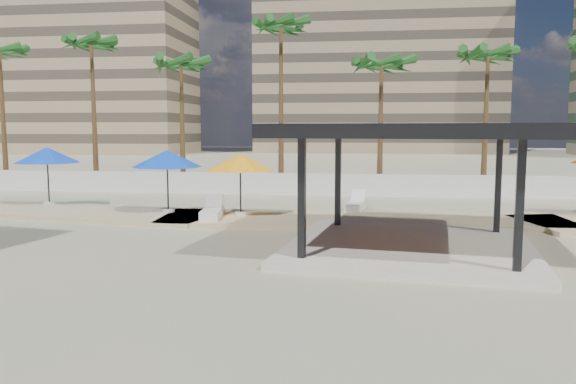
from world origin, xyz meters
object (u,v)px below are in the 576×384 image
(umbrella_a, at_px, (47,155))
(lounger_a, at_px, (212,213))
(pavilion_central, at_px, (411,176))
(lounger_b, at_px, (356,205))

(umbrella_a, height_order, lounger_a, umbrella_a)
(lounger_a, bearing_deg, pavilion_central, -127.69)
(pavilion_central, bearing_deg, lounger_b, 110.86)
(pavilion_central, distance_m, umbrella_a, 17.53)
(pavilion_central, distance_m, lounger_b, 7.83)
(umbrella_a, bearing_deg, lounger_a, -18.49)
(lounger_b, bearing_deg, umbrella_a, 99.63)
(lounger_a, distance_m, lounger_b, 6.43)
(lounger_a, xyz_separation_m, lounger_b, (5.62, 3.12, -0.01))
(umbrella_a, bearing_deg, pavilion_central, -24.13)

